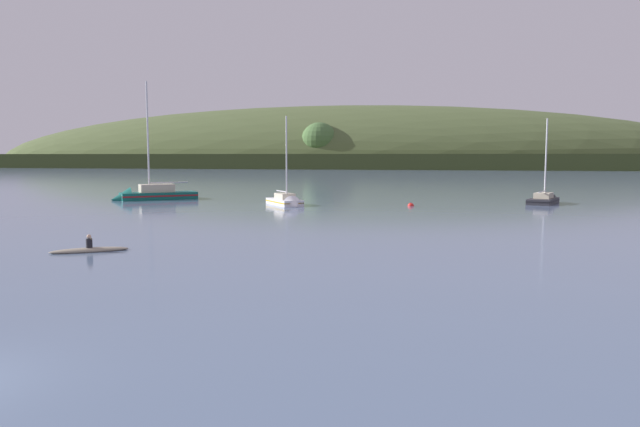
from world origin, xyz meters
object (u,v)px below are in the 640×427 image
(sailboat_midwater_white, at_px, (287,203))
(canoe_with_paddler, at_px, (89,250))
(sailboat_near_mooring, at_px, (149,197))
(sailboat_far_left, at_px, (545,201))
(mooring_buoy_midchannel, at_px, (411,206))

(sailboat_midwater_white, distance_m, canoe_with_paddler, 29.80)
(sailboat_near_mooring, bearing_deg, canoe_with_paddler, 75.04)
(sailboat_far_left, xyz_separation_m, mooring_buoy_midchannel, (-13.55, -6.08, -0.19))
(sailboat_far_left, distance_m, canoe_with_paddler, 47.22)
(canoe_with_paddler, bearing_deg, sailboat_midwater_white, 50.96)
(canoe_with_paddler, bearing_deg, mooring_buoy_midchannel, 30.95)
(sailboat_near_mooring, bearing_deg, sailboat_midwater_white, 128.00)
(sailboat_midwater_white, bearing_deg, sailboat_near_mooring, -140.56)
(sailboat_far_left, height_order, canoe_with_paddler, sailboat_far_left)
(mooring_buoy_midchannel, bearing_deg, canoe_with_paddler, -115.95)
(sailboat_near_mooring, relative_size, sailboat_midwater_white, 1.47)
(sailboat_midwater_white, height_order, canoe_with_paddler, sailboat_midwater_white)
(canoe_with_paddler, xyz_separation_m, mooring_buoy_midchannel, (15.25, 31.34, -0.10))
(sailboat_near_mooring, relative_size, canoe_with_paddler, 3.89)
(sailboat_far_left, relative_size, mooring_buoy_midchannel, 13.85)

